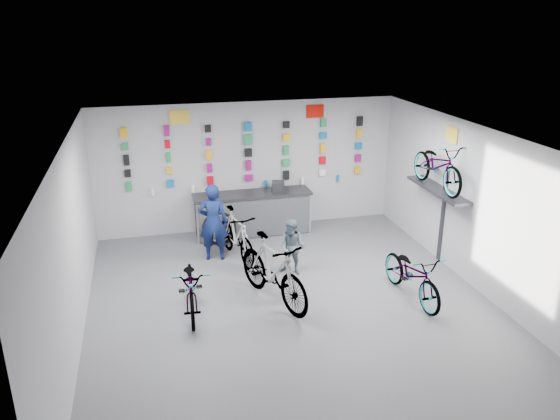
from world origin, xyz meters
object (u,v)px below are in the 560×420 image
object	(u,v)px
counter	(253,214)
bike_right	(412,274)
bike_left	(192,287)
bike_center	(273,271)
bike_service	(237,235)
clerk	(213,222)
customer	(292,247)

from	to	relation	value
counter	bike_right	size ratio (longest dim) A/B	1.50
bike_left	bike_right	world-z (taller)	bike_right
counter	bike_center	distance (m)	3.22
bike_service	clerk	world-z (taller)	clerk
bike_center	bike_right	distance (m)	2.50
counter	customer	distance (m)	2.24
bike_right	clerk	world-z (taller)	clerk
bike_center	bike_right	world-z (taller)	bike_center
customer	bike_center	bearing A→B (deg)	-89.15
bike_left	bike_right	distance (m)	3.91
customer	clerk	bearing A→B (deg)	175.58
bike_right	bike_service	xyz separation A→B (m)	(-2.77, 2.37, 0.07)
bike_service	customer	size ratio (longest dim) A/B	1.62
counter	bike_left	xyz separation A→B (m)	(-1.72, -3.18, -0.02)
bike_right	counter	bearing A→B (deg)	115.79
bike_right	clerk	bearing A→B (deg)	137.11
bike_right	bike_center	bearing A→B (deg)	164.36
clerk	customer	bearing A→B (deg)	153.56
counter	clerk	size ratio (longest dim) A/B	1.65
bike_left	bike_right	xyz separation A→B (m)	(3.87, -0.50, 0.01)
clerk	customer	size ratio (longest dim) A/B	1.46
bike_left	bike_center	distance (m)	1.44
bike_right	bike_service	size ratio (longest dim) A/B	0.99
bike_left	bike_right	bearing A→B (deg)	-3.99
counter	bike_left	bearing A→B (deg)	-118.33
counter	clerk	xyz separation A→B (m)	(-1.05, -1.15, 0.33)
clerk	bike_center	bearing A→B (deg)	121.36
counter	bike_service	bearing A→B (deg)	-114.78
bike_center	clerk	size ratio (longest dim) A/B	1.24
clerk	bike_left	bearing A→B (deg)	82.96
clerk	customer	distance (m)	1.77
bike_center	bike_service	bearing A→B (deg)	78.90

